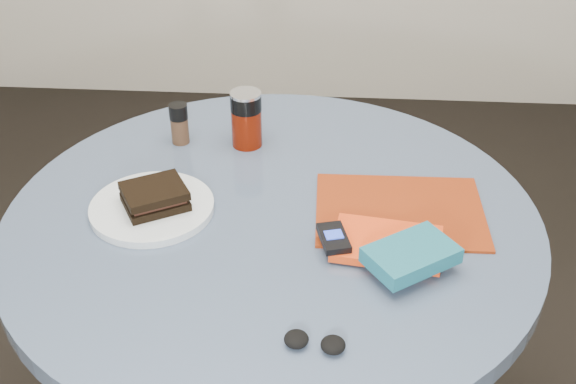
# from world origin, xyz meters

# --- Properties ---
(table) EXTENTS (1.00, 1.00, 0.75)m
(table) POSITION_xyz_m (0.00, 0.00, 0.59)
(table) COLOR black
(table) RESTS_ON ground
(plate) EXTENTS (0.26, 0.26, 0.01)m
(plate) POSITION_xyz_m (-0.23, -0.01, 0.76)
(plate) COLOR silver
(plate) RESTS_ON table
(sandwich) EXTENTS (0.14, 0.14, 0.04)m
(sandwich) POSITION_xyz_m (-0.22, -0.01, 0.78)
(sandwich) COLOR black
(sandwich) RESTS_ON plate
(soda_can) EXTENTS (0.08, 0.08, 0.12)m
(soda_can) POSITION_xyz_m (-0.08, 0.25, 0.81)
(soda_can) COLOR #691505
(soda_can) RESTS_ON table
(pepper_grinder) EXTENTS (0.05, 0.05, 0.09)m
(pepper_grinder) POSITION_xyz_m (-0.22, 0.25, 0.80)
(pepper_grinder) COLOR #452E1D
(pepper_grinder) RESTS_ON table
(magazine) EXTENTS (0.32, 0.24, 0.01)m
(magazine) POSITION_xyz_m (0.24, 0.02, 0.75)
(magazine) COLOR maroon
(magazine) RESTS_ON table
(red_book) EXTENTS (0.20, 0.15, 0.02)m
(red_book) POSITION_xyz_m (0.21, -0.09, 0.76)
(red_book) COLOR red
(red_book) RESTS_ON magazine
(novel) EXTENTS (0.17, 0.16, 0.03)m
(novel) POSITION_xyz_m (0.24, -0.15, 0.79)
(novel) COLOR #175A6D
(novel) RESTS_ON red_book
(mp3_player) EXTENTS (0.06, 0.09, 0.01)m
(mp3_player) POSITION_xyz_m (0.12, -0.10, 0.78)
(mp3_player) COLOR black
(mp3_player) RESTS_ON red_book
(headphones) EXTENTS (0.10, 0.05, 0.02)m
(headphones) POSITION_xyz_m (0.09, -0.33, 0.76)
(headphones) COLOR black
(headphones) RESTS_ON table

